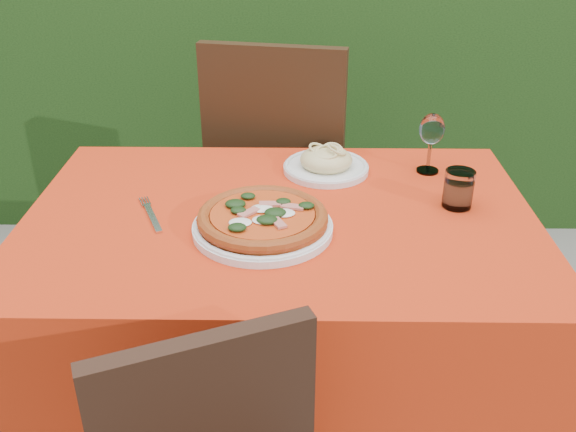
{
  "coord_description": "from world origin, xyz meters",
  "views": [
    {
      "loc": [
        0.04,
        -1.4,
        1.49
      ],
      "look_at": [
        0.02,
        -0.05,
        0.77
      ],
      "focal_mm": 40.0,
      "sensor_mm": 36.0,
      "label": 1
    }
  ],
  "objects_px": {
    "chair_far": "(280,164)",
    "water_glass": "(458,191)",
    "wine_glass": "(432,132)",
    "pizza_plate": "(263,221)",
    "fork": "(153,218)",
    "pasta_plate": "(326,163)"
  },
  "relations": [
    {
      "from": "wine_glass",
      "to": "fork",
      "type": "bearing_deg",
      "value": -157.92
    },
    {
      "from": "chair_far",
      "to": "wine_glass",
      "type": "height_order",
      "value": "chair_far"
    },
    {
      "from": "chair_far",
      "to": "wine_glass",
      "type": "bearing_deg",
      "value": 146.79
    },
    {
      "from": "water_glass",
      "to": "fork",
      "type": "xyz_separation_m",
      "value": [
        -0.75,
        -0.08,
        -0.04
      ]
    },
    {
      "from": "fork",
      "to": "pasta_plate",
      "type": "bearing_deg",
      "value": 10.71
    },
    {
      "from": "pizza_plate",
      "to": "fork",
      "type": "relative_size",
      "value": 1.88
    },
    {
      "from": "pasta_plate",
      "to": "fork",
      "type": "distance_m",
      "value": 0.52
    },
    {
      "from": "water_glass",
      "to": "wine_glass",
      "type": "distance_m",
      "value": 0.23
    },
    {
      "from": "pizza_plate",
      "to": "water_glass",
      "type": "xyz_separation_m",
      "value": [
        0.48,
        0.14,
        0.02
      ]
    },
    {
      "from": "pasta_plate",
      "to": "wine_glass",
      "type": "relative_size",
      "value": 1.4
    },
    {
      "from": "pasta_plate",
      "to": "fork",
      "type": "relative_size",
      "value": 1.15
    },
    {
      "from": "wine_glass",
      "to": "fork",
      "type": "xyz_separation_m",
      "value": [
        -0.72,
        -0.29,
        -0.12
      ]
    },
    {
      "from": "chair_far",
      "to": "water_glass",
      "type": "distance_m",
      "value": 0.8
    },
    {
      "from": "chair_far",
      "to": "water_glass",
      "type": "relative_size",
      "value": 10.6
    },
    {
      "from": "wine_glass",
      "to": "fork",
      "type": "relative_size",
      "value": 0.82
    },
    {
      "from": "fork",
      "to": "chair_far",
      "type": "bearing_deg",
      "value": 44.18
    },
    {
      "from": "pasta_plate",
      "to": "wine_glass",
      "type": "xyz_separation_m",
      "value": [
        0.29,
        0.0,
        0.1
      ]
    },
    {
      "from": "chair_far",
      "to": "pasta_plate",
      "type": "distance_m",
      "value": 0.47
    },
    {
      "from": "fork",
      "to": "pizza_plate",
      "type": "bearing_deg",
      "value": -35.13
    },
    {
      "from": "water_glass",
      "to": "fork",
      "type": "distance_m",
      "value": 0.76
    },
    {
      "from": "water_glass",
      "to": "wine_glass",
      "type": "xyz_separation_m",
      "value": [
        -0.04,
        0.21,
        0.08
      ]
    },
    {
      "from": "pizza_plate",
      "to": "fork",
      "type": "xyz_separation_m",
      "value": [
        -0.27,
        0.06,
        -0.03
      ]
    }
  ]
}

